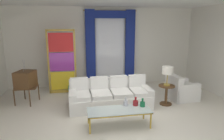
{
  "coord_description": "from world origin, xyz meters",
  "views": [
    {
      "loc": [
        -1.04,
        -4.76,
        2.35
      ],
      "look_at": [
        -0.04,
        0.9,
        1.05
      ],
      "focal_mm": 32.27,
      "sensor_mm": 36.0,
      "label": 1
    }
  ],
  "objects": [
    {
      "name": "bottle_crystal_tall",
      "position": [
        0.34,
        -0.3,
        0.48
      ],
      "size": [
        0.13,
        0.13,
        0.22
      ],
      "color": "maroon",
      "rests_on": "coffee_table"
    },
    {
      "name": "wall_rear",
      "position": [
        0.0,
        3.06,
        1.5
      ],
      "size": [
        8.0,
        0.12,
        3.0
      ],
      "primitive_type": "cube",
      "color": "white",
      "rests_on": "ground"
    },
    {
      "name": "armchair_white",
      "position": [
        2.21,
        0.93,
        0.29
      ],
      "size": [
        0.87,
        0.87,
        0.8
      ],
      "color": "white",
      "rests_on": "ground"
    },
    {
      "name": "bottle_amber_squat",
      "position": [
        0.48,
        -0.39,
        0.48
      ],
      "size": [
        0.12,
        0.12,
        0.22
      ],
      "color": "#196B3D",
      "rests_on": "coffee_table"
    },
    {
      "name": "table_lamp_brass",
      "position": [
        1.55,
        0.57,
        1.03
      ],
      "size": [
        0.32,
        0.32,
        0.57
      ],
      "color": "#B29338",
      "rests_on": "round_side_table"
    },
    {
      "name": "peacock_figurine",
      "position": [
        -1.16,
        1.92,
        0.22
      ],
      "size": [
        0.44,
        0.6,
        0.5
      ],
      "color": "beige",
      "rests_on": "ground"
    },
    {
      "name": "bottle_blue_decanter",
      "position": [
        0.09,
        -0.27,
        0.49
      ],
      "size": [
        0.1,
        0.1,
        0.22
      ],
      "color": "silver",
      "rests_on": "coffee_table"
    },
    {
      "name": "coffee_table",
      "position": [
        -0.12,
        -0.48,
        0.37
      ],
      "size": [
        1.48,
        0.57,
        0.41
      ],
      "color": "silver",
      "rests_on": "ground"
    },
    {
      "name": "curtained_window",
      "position": [
        0.25,
        2.89,
        1.74
      ],
      "size": [
        2.0,
        0.17,
        2.7
      ],
      "color": "white",
      "rests_on": "ground"
    },
    {
      "name": "couch_white_long",
      "position": [
        -0.13,
        0.74,
        0.31
      ],
      "size": [
        2.36,
        0.97,
        0.86
      ],
      "color": "white",
      "rests_on": "ground"
    },
    {
      "name": "stained_glass_divider",
      "position": [
        -1.55,
        2.22,
        1.06
      ],
      "size": [
        0.95,
        0.05,
        2.2
      ],
      "color": "gold",
      "rests_on": "ground"
    },
    {
      "name": "vintage_tv",
      "position": [
        -2.58,
        1.43,
        0.73
      ],
      "size": [
        0.66,
        0.71,
        1.35
      ],
      "color": "brown",
      "rests_on": "ground"
    },
    {
      "name": "round_side_table",
      "position": [
        1.55,
        0.57,
        0.36
      ],
      "size": [
        0.48,
        0.48,
        0.59
      ],
      "color": "brown",
      "rests_on": "ground"
    },
    {
      "name": "ground_plane",
      "position": [
        0.0,
        0.0,
        0.0
      ],
      "size": [
        16.0,
        16.0,
        0.0
      ],
      "primitive_type": "plane",
      "color": "silver"
    }
  ]
}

